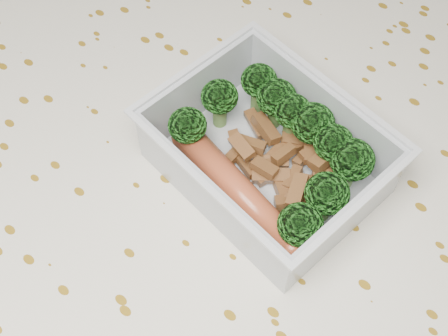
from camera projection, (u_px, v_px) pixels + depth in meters
The scene contains 6 objects.
dining_table at pixel (219, 225), 0.57m from camera, with size 1.40×0.90×0.75m.
tablecloth at pixel (219, 199), 0.53m from camera, with size 1.46×0.96×0.19m.
lunch_container at pixel (267, 159), 0.48m from camera, with size 0.19×0.15×0.06m.
broccoli_florets at pixel (289, 139), 0.47m from camera, with size 0.15×0.11×0.05m.
meat_pile at pixel (284, 166), 0.48m from camera, with size 0.10×0.07×0.03m.
sausage at pixel (236, 190), 0.46m from camera, with size 0.14×0.05×0.02m.
Camera 1 is at (0.16, -0.19, 1.18)m, focal length 50.00 mm.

